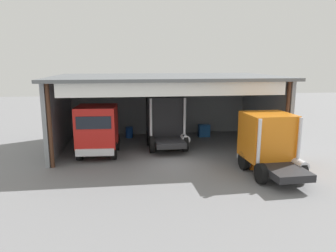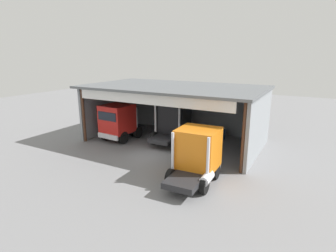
{
  "view_description": "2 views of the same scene",
  "coord_description": "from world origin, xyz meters",
  "views": [
    {
      "loc": [
        -2.71,
        -18.06,
        6.05
      ],
      "look_at": [
        0.0,
        2.9,
        1.71
      ],
      "focal_mm": 33.65,
      "sensor_mm": 36.0,
      "label": 1
    },
    {
      "loc": [
        11.01,
        -17.09,
        7.71
      ],
      "look_at": [
        0.0,
        2.9,
        1.71
      ],
      "focal_mm": 29.13,
      "sensor_mm": 36.0,
      "label": 2
    }
  ],
  "objects": [
    {
      "name": "ground_plane",
      "position": [
        0.0,
        0.0,
        0.0
      ],
      "size": [
        80.0,
        80.0,
        0.0
      ],
      "primitive_type": "plane",
      "color": "slate",
      "rests_on": "ground"
    },
    {
      "name": "workshop_shed",
      "position": [
        0.0,
        4.97,
        3.55
      ],
      "size": [
        15.38,
        9.05,
        5.1
      ],
      "color": "gray",
      "rests_on": "ground"
    },
    {
      "name": "truck_red_yard_outside",
      "position": [
        -4.67,
        2.02,
        1.8
      ],
      "size": [
        2.65,
        4.56,
        3.34
      ],
      "rotation": [
        0.0,
        0.0,
        3.09
      ],
      "color": "red",
      "rests_on": "ground"
    },
    {
      "name": "truck_black_left_bay",
      "position": [
        -0.02,
        3.8,
        1.92
      ],
      "size": [
        2.79,
        4.27,
        3.65
      ],
      "rotation": [
        0.0,
        0.0,
        0.02
      ],
      "color": "black",
      "rests_on": "ground"
    },
    {
      "name": "truck_orange_right_bay",
      "position": [
        4.9,
        -2.3,
        1.75
      ],
      "size": [
        2.74,
        4.63,
        3.29
      ],
      "rotation": [
        0.0,
        0.0,
        0.04
      ],
      "color": "orange",
      "rests_on": "ground"
    },
    {
      "name": "oil_drum",
      "position": [
        -2.64,
        7.0,
        0.43
      ],
      "size": [
        0.58,
        0.58,
        0.87
      ],
      "primitive_type": "cylinder",
      "color": "#194CB2",
      "rests_on": "ground"
    },
    {
      "name": "tool_cart",
      "position": [
        3.46,
        6.56,
        0.5
      ],
      "size": [
        0.9,
        0.6,
        1.0
      ],
      "primitive_type": "cube",
      "color": "#1E59A5",
      "rests_on": "ground"
    },
    {
      "name": "traffic_cone",
      "position": [
        4.3,
        -1.66,
        0.28
      ],
      "size": [
        0.36,
        0.36,
        0.56
      ],
      "primitive_type": "cone",
      "color": "orange",
      "rests_on": "ground"
    }
  ]
}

